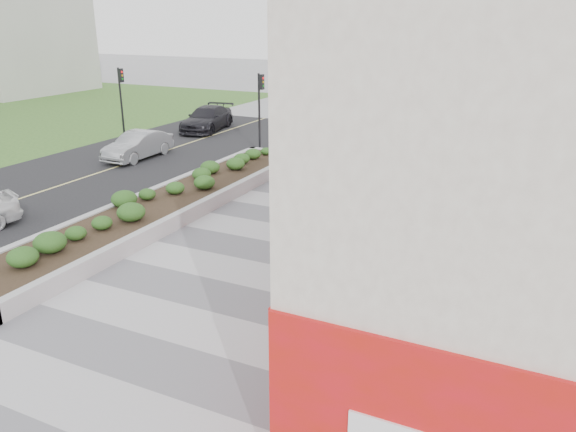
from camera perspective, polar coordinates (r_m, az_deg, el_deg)
name	(u,v)px	position (r m, az deg, el deg)	size (l,w,h in m)	color
ground	(181,329)	(13.89, -10.83, -11.20)	(160.00, 160.00, 0.00)	gray
walkway	(244,279)	(16.08, -4.53, -6.38)	(8.00, 36.00, 0.01)	#A8A8AD
building	(541,125)	(18.68, 24.34, 8.46)	(6.04, 24.08, 8.00)	beige
planter	(171,200)	(21.91, -11.83, 1.60)	(3.00, 18.00, 0.90)	#9E9EA0
street	(49,189)	(26.37, -23.13, 2.52)	(10.00, 40.00, 0.00)	black
traffic_signal_near	(260,101)	(30.95, -2.84, 11.63)	(0.33, 0.28, 4.20)	black
traffic_signal_far	(121,92)	(35.84, -16.59, 11.96)	(0.33, 0.28, 4.20)	black
manhole_cover	(259,282)	(15.86, -2.95, -6.74)	(0.44, 0.44, 0.01)	#595654
skateboarder	(354,214)	(18.86, 6.72, 0.20)	(0.63, 0.72, 1.61)	beige
car_silver	(138,145)	(30.49, -15.01, 6.94)	(1.49, 4.26, 1.40)	#999CA0
car_dark	(207,119)	(37.49, -8.23, 9.76)	(2.12, 5.23, 1.52)	black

